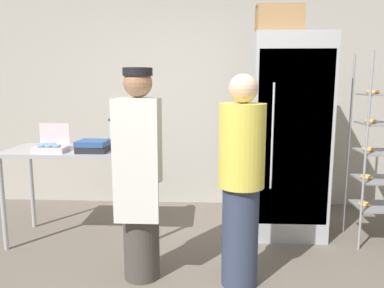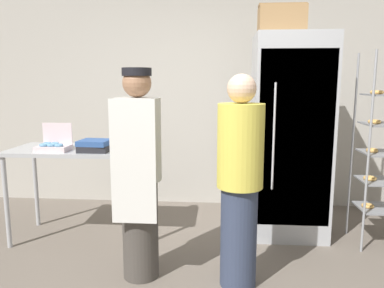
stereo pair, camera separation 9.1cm
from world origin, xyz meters
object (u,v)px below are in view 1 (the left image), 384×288
Objects in this scene: donut_box at (51,147)px; binder_stack at (93,146)px; blender_pitcher at (114,135)px; refrigerator at (287,137)px; cardboard_storage_box at (279,20)px; person_baker at (140,173)px; person_customer at (241,181)px.

donut_box is 1.00× the size of binder_stack.
binder_stack is at bearing -115.84° from blender_pitcher.
cardboard_storage_box reaches higher than refrigerator.
binder_stack is 2.12m from cardboard_storage_box.
cardboard_storage_box is 2.00m from person_baker.
blender_pitcher is 0.63× the size of cardboard_storage_box.
person_customer is at bearing -25.49° from binder_stack.
cardboard_storage_box is at bearing 11.74° from donut_box.
donut_box is 1.08m from person_baker.
blender_pitcher is (-1.71, -0.17, 0.04)m from refrigerator.
blender_pitcher reaches higher than donut_box.
refrigerator is at bearing 13.35° from binder_stack.
blender_pitcher is at bearing 64.16° from binder_stack.
donut_box is 0.18× the size of person_baker.
person_customer is (1.30, -0.62, -0.14)m from binder_stack.
refrigerator is 1.13m from cardboard_storage_box.
refrigerator is at bearing 5.71° from blender_pitcher.
person_customer reaches higher than blender_pitcher.
refrigerator reaches higher than binder_stack.
blender_pitcher is at bearing 142.93° from person_customer.
cardboard_storage_box is at bearing -176.48° from refrigerator.
person_baker is at bearing 175.38° from person_customer.
binder_stack is 0.78m from person_baker.
cardboard_storage_box reaches higher than donut_box.
refrigerator is at bearing 63.02° from person_customer.
person_customer is at bearing -19.84° from donut_box.
refrigerator reaches higher than person_customer.
binder_stack is at bearing 133.66° from person_baker.
cardboard_storage_box is 0.28× the size of person_customer.
donut_box is (-2.23, -0.45, -0.04)m from refrigerator.
person_baker is at bearing -140.18° from cardboard_storage_box.
person_baker is 1.03× the size of person_customer.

